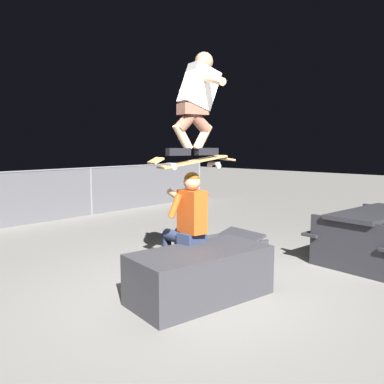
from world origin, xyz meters
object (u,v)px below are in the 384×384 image
Objects in this scene: person_sitting_on_ledge at (186,222)px; skater_airborne at (197,99)px; kicker_ramp at (227,245)px; ledge_box_main at (200,274)px; picnic_table_back at (375,228)px; skateboard at (193,162)px.

skater_airborne reaches higher than person_sitting_on_ledge.
skater_airborne reaches higher than kicker_ramp.
kicker_ramp is at bearing 29.19° from ledge_box_main.
person_sitting_on_ledge is at bearing -158.64° from kicker_ramp.
person_sitting_on_ledge is 1.44m from skater_airborne.
skater_airborne is 0.60× the size of picnic_table_back.
person_sitting_on_ledge is at bearing 57.64° from skateboard.
skateboard reaches higher than kicker_ramp.
picnic_table_back is (2.76, -0.96, 0.22)m from ledge_box_main.
kicker_ramp is 2.25m from picnic_table_back.
person_sitting_on_ledge is 0.78m from skateboard.
picnic_table_back reaches higher than kicker_ramp.
skateboard reaches higher than ledge_box_main.
ledge_box_main is at bearing -150.81° from kicker_ramp.
skateboard is (-0.15, -0.24, 0.73)m from person_sitting_on_ledge.
skateboard is 3.10m from picnic_table_back.
skater_airborne reaches higher than skateboard.
kicker_ramp is (1.93, 1.08, -0.23)m from ledge_box_main.
ledge_box_main reaches higher than kicker_ramp.
picnic_table_back is (2.55, -1.37, -0.29)m from person_sitting_on_ledge.
skateboard reaches higher than picnic_table_back.
skater_airborne is (0.05, -0.02, 0.69)m from skateboard.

